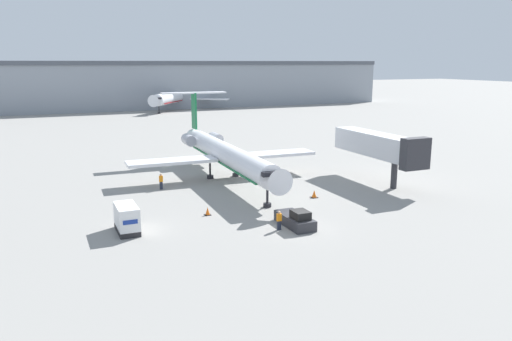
{
  "coord_description": "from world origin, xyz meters",
  "views": [
    {
      "loc": [
        -19.78,
        -35.7,
        13.94
      ],
      "look_at": [
        0.0,
        9.59,
        3.18
      ],
      "focal_mm": 35.0,
      "sensor_mm": 36.0,
      "label": 1
    }
  ],
  "objects": [
    {
      "name": "ground_plane",
      "position": [
        0.0,
        0.0,
        0.0
      ],
      "size": [
        600.0,
        600.0,
        0.0
      ],
      "primitive_type": "plane",
      "color": "gray"
    },
    {
      "name": "terminal_building",
      "position": [
        0.0,
        120.0,
        7.18
      ],
      "size": [
        180.0,
        16.8,
        14.3
      ],
      "color": "#8C939E",
      "rests_on": "ground"
    },
    {
      "name": "jet_bridge",
      "position": [
        16.27,
        11.01,
        4.46
      ],
      "size": [
        3.2,
        14.13,
        6.19
      ],
      "color": "#2D2D33",
      "rests_on": "ground"
    },
    {
      "name": "luggage_cart",
      "position": [
        -13.75,
        5.08,
        1.16
      ],
      "size": [
        1.67,
        3.56,
        2.32
      ],
      "color": "#232326",
      "rests_on": "ground"
    },
    {
      "name": "worker_by_wing",
      "position": [
        -7.85,
        18.16,
        0.95
      ],
      "size": [
        0.4,
        0.25,
        1.8
      ],
      "color": "#232838",
      "rests_on": "ground"
    },
    {
      "name": "traffic_cone_left",
      "position": [
        -6.1,
        6.88,
        0.36
      ],
      "size": [
        0.58,
        0.58,
        0.75
      ],
      "color": "black",
      "rests_on": "ground"
    },
    {
      "name": "traffic_cone_right",
      "position": [
        6.1,
        8.27,
        0.38
      ],
      "size": [
        0.71,
        0.71,
        0.79
      ],
      "color": "black",
      "rests_on": "ground"
    },
    {
      "name": "airplane_parked_far_left",
      "position": [
        20.72,
        114.83,
        3.73
      ],
      "size": [
        28.08,
        35.23,
        10.46
      ],
      "color": "silver",
      "rests_on": "ground"
    },
    {
      "name": "pushback_tug",
      "position": [
        -0.11,
        0.82,
        0.58
      ],
      "size": [
        1.86,
        4.6,
        1.62
      ],
      "color": "#2D2D33",
      "rests_on": "ground"
    },
    {
      "name": "worker_near_tug",
      "position": [
        -1.87,
        0.43,
        0.87
      ],
      "size": [
        0.4,
        0.24,
        1.67
      ],
      "color": "#232838",
      "rests_on": "ground"
    },
    {
      "name": "airplane_main",
      "position": [
        0.48,
        20.13,
        3.22
      ],
      "size": [
        23.38,
        31.16,
        9.73
      ],
      "color": "white",
      "rests_on": "ground"
    }
  ]
}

